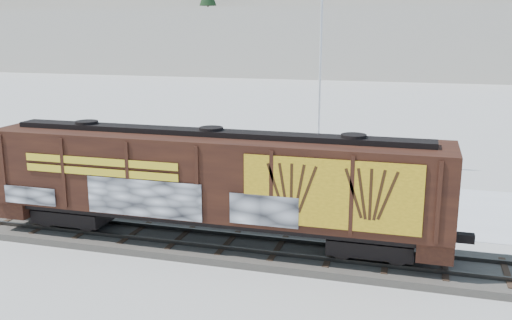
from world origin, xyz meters
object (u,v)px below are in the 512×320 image
(hopper_railcar, at_px, (212,178))
(car_white, at_px, (261,176))
(flagpole, at_px, (321,94))
(car_silver, at_px, (125,175))
(car_dark, at_px, (375,196))

(hopper_railcar, bearing_deg, car_white, 92.08)
(flagpole, relative_size, car_silver, 2.74)
(hopper_railcar, relative_size, car_silver, 3.91)
(car_silver, bearing_deg, car_dark, -101.19)
(car_white, bearing_deg, flagpole, -4.80)
(car_silver, bearing_deg, hopper_railcar, -142.92)
(flagpole, bearing_deg, car_dark, -61.27)
(car_dark, bearing_deg, hopper_railcar, 151.93)
(hopper_railcar, relative_size, flagpole, 1.43)
(car_silver, height_order, car_white, car_white)
(flagpole, height_order, car_dark, flagpole)
(hopper_railcar, bearing_deg, car_dark, 49.53)
(hopper_railcar, distance_m, car_silver, 10.09)
(hopper_railcar, distance_m, car_white, 8.16)
(flagpole, height_order, car_white, flagpole)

